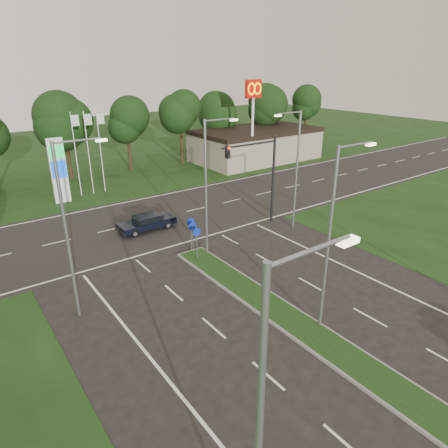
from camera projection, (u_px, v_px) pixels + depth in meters
ground at (428, 415)px, 14.84m from camera, size 160.00×160.00×0.00m
verge_far at (48, 156)px, 56.05m from camera, size 160.00×50.00×0.02m
cross_road at (145, 222)px, 32.82m from camera, size 160.00×12.00×0.02m
median_kerb at (342, 354)px, 17.81m from camera, size 2.00×26.00×0.12m
commercial_building at (256, 145)px, 53.05m from camera, size 16.00×9.00×4.00m
streetlight_median_near at (332, 232)px, 17.97m from camera, size 2.53×0.22×9.00m
streetlight_median_far at (208, 182)px, 25.46m from camera, size 2.53×0.22×9.00m
streetlight_left_near at (267, 425)px, 8.40m from camera, size 2.53×0.22×9.00m
streetlight_left_far at (69, 224)px, 18.89m from camera, size 2.53×0.22×9.00m
streetlight_right_far at (295, 165)px, 29.71m from camera, size 2.53×0.22×9.00m
traffic_signal at (261, 168)px, 30.49m from camera, size 5.10×0.42×7.00m
median_signs at (193, 232)px, 26.48m from camera, size 1.16×1.76×2.38m
gas_pylon at (61, 168)px, 36.33m from camera, size 5.80×1.26×8.00m
mcdonalds_sign at (253, 102)px, 45.60m from camera, size 2.20×0.47×10.40m
treeline_far at (75, 117)px, 42.24m from camera, size 6.00×6.00×9.90m
navy_sedan at (147, 222)px, 31.00m from camera, size 4.40×1.88×1.20m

